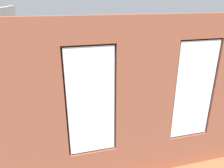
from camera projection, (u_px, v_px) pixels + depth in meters
ground_plane at (107, 110)px, 7.18m from camera, size 6.24×6.56×0.10m
brick_wall_with_windows at (144, 105)px, 4.00m from camera, size 5.64×0.30×3.14m
white_wall_right at (7, 71)px, 5.75m from camera, size 0.10×5.56×3.14m
couch_by_window at (105, 144)px, 4.88m from camera, size 2.01×0.87×0.80m
couch_left at (173, 98)px, 7.16m from camera, size 0.98×1.95×0.80m
coffee_table at (110, 93)px, 7.40m from camera, size 1.55×0.86×0.43m
cup_ceramic at (110, 90)px, 7.36m from camera, size 0.09×0.09×0.11m
candle_jar at (121, 87)px, 7.60m from camera, size 0.08×0.08×0.10m
table_plant_small at (97, 90)px, 7.10m from camera, size 0.17×0.17×0.27m
remote_silver at (104, 91)px, 7.43m from camera, size 0.12×0.18×0.02m
media_console at (25, 117)px, 6.15m from camera, size 1.16×0.42×0.51m
tv_flatscreen at (22, 98)px, 5.94m from camera, size 0.91×0.20×0.65m
papasan_chair at (85, 77)px, 8.71m from camera, size 1.13×1.13×0.70m
potted_plant_by_left_couch at (145, 80)px, 8.28m from camera, size 0.40×0.40×0.67m
potted_plant_corner_far_left at (219, 119)px, 5.38m from camera, size 0.60×0.60×0.86m
potted_plant_corner_near_left at (145, 63)px, 9.49m from camera, size 0.79×0.79×1.15m
potted_plant_beside_window_right at (49, 147)px, 4.42m from camera, size 0.89×1.07×1.46m
potted_plant_foreground_right at (39, 75)px, 8.43m from camera, size 0.48×0.48×0.97m
potted_plant_near_tv at (44, 125)px, 5.25m from camera, size 0.51×0.51×0.79m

